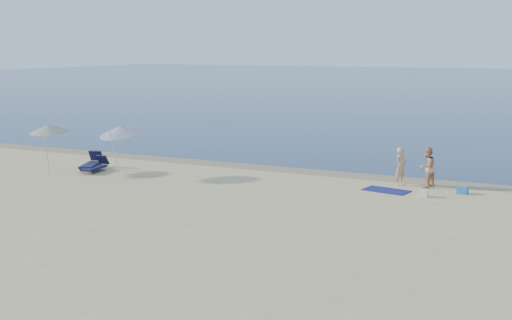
{
  "coord_description": "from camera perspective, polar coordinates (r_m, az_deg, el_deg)",
  "views": [
    {
      "loc": [
        9.91,
        -8.39,
        5.73
      ],
      "look_at": [
        -1.43,
        16.0,
        1.0
      ],
      "focal_mm": 45.0,
      "sensor_mm": 36.0,
      "label": 1
    }
  ],
  "objects": [
    {
      "name": "sea",
      "position": [
        108.99,
        19.8,
        6.39
      ],
      "size": [
        240.0,
        160.0,
        0.01
      ],
      "primitive_type": "cube",
      "color": "#0C234A",
      "rests_on": "ground"
    },
    {
      "name": "wet_sand_strip",
      "position": [
        30.05,
        5.2,
        -1.05
      ],
      "size": [
        240.0,
        1.6,
        0.0
      ],
      "primitive_type": "cube",
      "color": "#847254",
      "rests_on": "ground"
    },
    {
      "name": "person_left",
      "position": [
        27.57,
        12.74,
        -0.56
      ],
      "size": [
        0.58,
        0.69,
        1.61
      ],
      "primitive_type": "imported",
      "rotation": [
        0.0,
        0.0,
        1.18
      ],
      "color": "tan",
      "rests_on": "ground"
    },
    {
      "name": "white_bag",
      "position": [
        25.75,
        14.64,
        -2.89
      ],
      "size": [
        0.34,
        0.29,
        0.28
      ],
      "primitive_type": "cube",
      "rotation": [
        0.0,
        0.0,
        0.03
      ],
      "color": "silver",
      "rests_on": "ground"
    },
    {
      "name": "umbrella_far",
      "position": [
        31.04,
        -17.94,
        2.67
      ],
      "size": [
        2.0,
        2.02,
        2.35
      ],
      "rotation": [
        0.0,
        0.0,
        0.16
      ],
      "color": "silver",
      "rests_on": "ground"
    },
    {
      "name": "blue_cooler",
      "position": [
        26.74,
        17.88,
        -2.58
      ],
      "size": [
        0.45,
        0.35,
        0.29
      ],
      "primitive_type": "cube",
      "rotation": [
        0.0,
        0.0,
        -0.18
      ],
      "color": "#1F5CAA",
      "rests_on": "ground"
    },
    {
      "name": "beach_towel",
      "position": [
        26.54,
        11.51,
        -2.66
      ],
      "size": [
        1.96,
        1.33,
        0.03
      ],
      "primitive_type": "cube",
      "rotation": [
        0.0,
        0.0,
        -0.19
      ],
      "color": "#101851",
      "rests_on": "ground"
    },
    {
      "name": "umbrella_near",
      "position": [
        29.02,
        -11.97,
        2.64
      ],
      "size": [
        2.33,
        2.35,
        2.53
      ],
      "rotation": [
        0.0,
        0.0,
        -0.24
      ],
      "color": "silver",
      "rests_on": "ground"
    },
    {
      "name": "person_right",
      "position": [
        27.4,
        14.95,
        -0.63
      ],
      "size": [
        0.94,
        1.02,
        1.7
      ],
      "primitive_type": "imported",
      "rotation": [
        0.0,
        0.0,
        -2.02
      ],
      "color": "tan",
      "rests_on": "ground"
    },
    {
      "name": "lounger_right",
      "position": [
        30.79,
        -14.07,
        -0.55
      ],
      "size": [
        0.67,
        1.68,
        0.72
      ],
      "rotation": [
        0.0,
        0.0,
        0.08
      ],
      "color": "#141537",
      "rests_on": "ground"
    },
    {
      "name": "lounger_left",
      "position": [
        31.44,
        -14.41,
        -0.29
      ],
      "size": [
        1.23,
        1.97,
        0.83
      ],
      "rotation": [
        0.0,
        0.0,
        0.36
      ],
      "color": "#16193C",
      "rests_on": "ground"
    }
  ]
}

